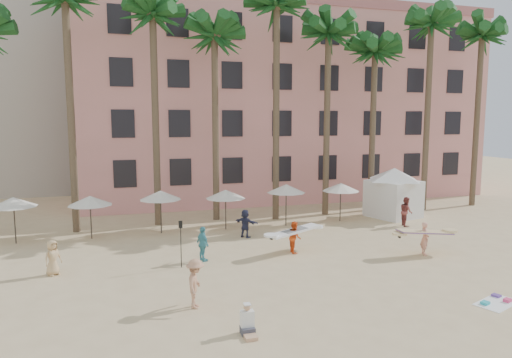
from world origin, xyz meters
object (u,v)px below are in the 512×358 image
Objects in this scene: pink_hotel at (277,108)px; cabana at (394,188)px; carrier_white at (295,236)px; carrier_yellow at (425,236)px.

pink_hotel reaches higher than cabana.
pink_hotel reaches higher than carrier_white.
pink_hotel is at bearing 91.52° from carrier_yellow.
carrier_yellow is (0.58, -21.72, -7.04)m from pink_hotel.
pink_hotel is at bearing 107.95° from cabana.
cabana is at bearing 32.47° from carrier_white.
carrier_yellow is (-3.69, -8.56, -1.10)m from cabana.
cabana is at bearing -72.05° from pink_hotel.
pink_hotel is 11.05× the size of carrier_white.
carrier_yellow is 6.64m from carrier_white.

